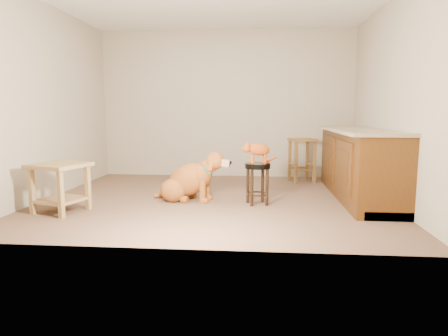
# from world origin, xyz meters

# --- Properties ---
(floor) EXTENTS (4.50, 4.00, 0.01)m
(floor) POSITION_xyz_m (0.00, 0.00, 0.00)
(floor) COLOR brown
(floor) RESTS_ON ground
(room_shell) EXTENTS (4.54, 4.04, 2.62)m
(room_shell) POSITION_xyz_m (0.00, 0.00, 1.68)
(room_shell) COLOR #A19782
(room_shell) RESTS_ON ground
(cabinet_run) EXTENTS (0.70, 2.56, 0.94)m
(cabinet_run) POSITION_xyz_m (1.94, 0.30, 0.44)
(cabinet_run) COLOR #48280C
(cabinet_run) RESTS_ON ground
(padded_stool) EXTENTS (0.33, 0.33, 0.53)m
(padded_stool) POSITION_xyz_m (0.58, -0.25, 0.37)
(padded_stool) COLOR black
(padded_stool) RESTS_ON ground
(wood_stool) EXTENTS (0.48, 0.48, 0.73)m
(wood_stool) POSITION_xyz_m (1.31, 1.48, 0.38)
(wood_stool) COLOR brown
(wood_stool) RESTS_ON ground
(side_table) EXTENTS (0.69, 0.69, 0.57)m
(side_table) POSITION_xyz_m (-1.70, -0.86, 0.38)
(side_table) COLOR olive
(side_table) RESTS_ON ground
(golden_retriever) EXTENTS (1.08, 0.59, 0.70)m
(golden_retriever) POSITION_xyz_m (-0.32, -0.11, 0.26)
(golden_retriever) COLOR brown
(golden_retriever) RESTS_ON ground
(tabby_kitten) EXTENTS (0.45, 0.28, 0.30)m
(tabby_kitten) POSITION_xyz_m (0.57, -0.25, 0.69)
(tabby_kitten) COLOR #8F3A0E
(tabby_kitten) RESTS_ON padded_stool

